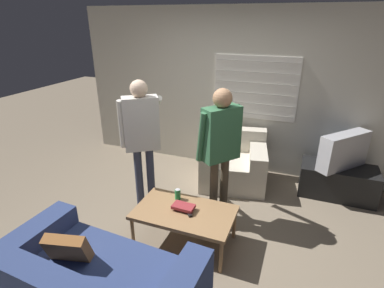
# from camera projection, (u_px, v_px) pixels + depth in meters

# --- Properties ---
(ground_plane) EXTENTS (16.00, 16.00, 0.00)m
(ground_plane) POSITION_uv_depth(u_px,v_px,m) (184.00, 237.00, 3.51)
(ground_plane) COLOR #7F705B
(wall_back) EXTENTS (5.20, 0.08, 2.55)m
(wall_back) POSITION_uv_depth(u_px,v_px,m) (233.00, 92.00, 4.75)
(wall_back) COLOR #BCB7A8
(wall_back) RESTS_ON ground_plane
(armchair_beige) EXTENTS (1.09, 1.04, 0.77)m
(armchair_beige) POSITION_uv_depth(u_px,v_px,m) (234.00, 163.00, 4.59)
(armchair_beige) COLOR beige
(armchair_beige) RESTS_ON ground_plane
(coffee_table) EXTENTS (1.08, 0.64, 0.43)m
(coffee_table) POSITION_uv_depth(u_px,v_px,m) (184.00, 214.00, 3.27)
(coffee_table) COLOR #9E754C
(coffee_table) RESTS_ON ground_plane
(tv_stand) EXTENTS (1.01, 0.50, 0.45)m
(tv_stand) POSITION_uv_depth(u_px,v_px,m) (337.00, 181.00, 4.25)
(tv_stand) COLOR black
(tv_stand) RESTS_ON ground_plane
(tv) EXTENTS (0.66, 0.72, 0.50)m
(tv) POSITION_uv_depth(u_px,v_px,m) (344.00, 151.00, 4.07)
(tv) COLOR #B2B2B7
(tv) RESTS_ON tv_stand
(person_left_standing) EXTENTS (0.52, 0.83, 1.72)m
(person_left_standing) POSITION_uv_depth(u_px,v_px,m) (142.00, 131.00, 3.64)
(person_left_standing) COLOR #33384C
(person_left_standing) RESTS_ON ground_plane
(person_right_standing) EXTENTS (0.49, 0.76, 1.67)m
(person_right_standing) POSITION_uv_depth(u_px,v_px,m) (220.00, 141.00, 3.44)
(person_right_standing) COLOR #4C4233
(person_right_standing) RESTS_ON ground_plane
(book_stack) EXTENTS (0.25, 0.16, 0.06)m
(book_stack) POSITION_uv_depth(u_px,v_px,m) (183.00, 207.00, 3.27)
(book_stack) COLOR black
(book_stack) RESTS_ON coffee_table
(soda_can) EXTENTS (0.07, 0.07, 0.13)m
(soda_can) POSITION_uv_depth(u_px,v_px,m) (178.00, 194.00, 3.45)
(soda_can) COLOR #238E47
(soda_can) RESTS_ON coffee_table
(spare_remote) EXTENTS (0.12, 0.12, 0.02)m
(spare_remote) POSITION_uv_depth(u_px,v_px,m) (189.00, 213.00, 3.21)
(spare_remote) COLOR black
(spare_remote) RESTS_ON coffee_table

